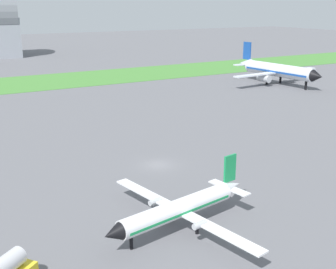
% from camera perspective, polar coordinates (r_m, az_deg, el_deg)
% --- Properties ---
extents(ground_plane, '(600.00, 600.00, 0.00)m').
position_cam_1_polar(ground_plane, '(62.87, -1.30, -3.95)').
color(ground_plane, slate).
extents(grass_taxiway_strip, '(360.00, 28.00, 0.08)m').
position_cam_1_polar(grass_taxiway_strip, '(134.64, -17.54, 6.38)').
color(grass_taxiway_strip, '#478438').
rests_on(grass_taxiway_strip, ground_plane).
extents(airplane_parked_jet_far, '(31.29, 30.73, 11.05)m').
position_cam_1_polar(airplane_parked_jet_far, '(129.78, 13.94, 8.07)').
color(airplane_parked_jet_far, silver).
rests_on(airplane_parked_jet_far, ground_plane).
extents(airplane_foreground_turboprop, '(17.96, 20.88, 6.29)m').
position_cam_1_polar(airplane_foreground_turboprop, '(44.90, 1.59, -9.48)').
color(airplane_foreground_turboprop, white).
rests_on(airplane_foreground_turboprop, ground_plane).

